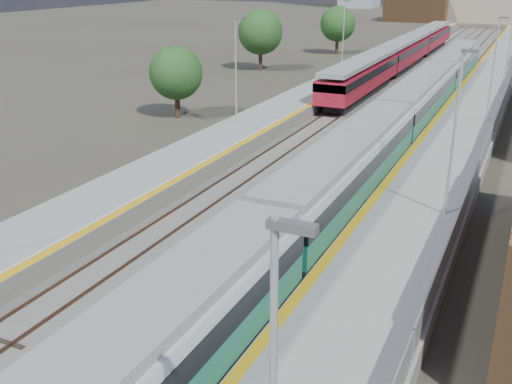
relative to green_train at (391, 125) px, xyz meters
The scene contains 10 objects.
ground 17.27m from the green_train, 95.02° to the left, with size 320.00×320.00×0.00m, color #47443A.
ballast_bed 20.04m from the green_train, 100.85° to the left, with size 10.50×155.00×0.06m, color #565451.
tracks 21.58m from the green_train, 98.44° to the left, with size 8.96×160.00×0.17m.
platform_right 19.99m from the green_train, 79.06° to the left, with size 4.70×155.00×8.52m.
platform_left 22.28m from the green_train, 118.34° to the left, with size 4.30×155.00×8.52m.
green_train is the anchor object (origin of this frame).
red_train 37.75m from the green_train, 100.69° to the left, with size 2.83×57.39×3.57m.
tree_a 18.96m from the green_train, 168.48° to the left, with size 4.33×4.33×5.87m.
tree_b 36.91m from the green_train, 127.80° to the left, with size 5.33×5.33×7.23m.
tree_c 50.85m from the green_train, 111.62° to the left, with size 4.99×4.99×6.77m.
Camera 1 is at (9.49, -4.79, 11.63)m, focal length 42.00 mm.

